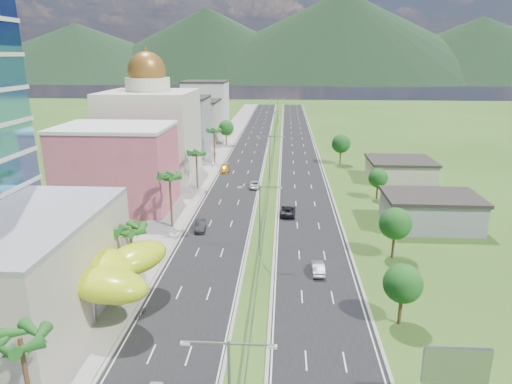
# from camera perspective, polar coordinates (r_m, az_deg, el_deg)

# --- Properties ---
(ground) EXTENTS (500.00, 500.00, 0.00)m
(ground) POSITION_cam_1_polar(r_m,az_deg,el_deg) (56.65, -0.13, -12.78)
(ground) COLOR #2D5119
(ground) RESTS_ON ground
(road_left) EXTENTS (11.00, 260.00, 0.04)m
(road_left) POSITION_cam_1_polar(r_m,az_deg,el_deg) (142.34, -0.76, 5.48)
(road_left) COLOR black
(road_left) RESTS_ON ground
(road_right) EXTENTS (11.00, 260.00, 0.04)m
(road_right) POSITION_cam_1_polar(r_m,az_deg,el_deg) (142.00, 5.31, 5.38)
(road_right) COLOR black
(road_right) RESTS_ON ground
(sidewalk_left) EXTENTS (7.00, 260.00, 0.12)m
(sidewalk_left) POSITION_cam_1_polar(r_m,az_deg,el_deg) (143.36, -4.57, 5.52)
(sidewalk_left) COLOR gray
(sidewalk_left) RESTS_ON ground
(median_guardrail) EXTENTS (0.10, 216.06, 0.76)m
(median_guardrail) POSITION_cam_1_polar(r_m,az_deg,el_deg) (124.24, 2.06, 4.07)
(median_guardrail) COLOR gray
(median_guardrail) RESTS_ON ground
(streetlight_median_b) EXTENTS (6.04, 0.25, 11.00)m
(streetlight_median_b) POSITION_cam_1_polar(r_m,az_deg,el_deg) (62.93, 0.47, -2.90)
(streetlight_median_b) COLOR gray
(streetlight_median_b) RESTS_ON ground
(streetlight_median_c) EXTENTS (6.04, 0.25, 11.00)m
(streetlight_median_c) POSITION_cam_1_polar(r_m,az_deg,el_deg) (101.45, 1.73, 4.72)
(streetlight_median_c) COLOR gray
(streetlight_median_c) RESTS_ON ground
(streetlight_median_d) EXTENTS (6.04, 0.25, 11.00)m
(streetlight_median_d) POSITION_cam_1_polar(r_m,az_deg,el_deg) (145.74, 2.35, 8.42)
(streetlight_median_d) COLOR gray
(streetlight_median_d) RESTS_ON ground
(streetlight_median_e) EXTENTS (6.04, 0.25, 11.00)m
(streetlight_median_e) POSITION_cam_1_polar(r_m,az_deg,el_deg) (190.37, 2.69, 10.38)
(streetlight_median_e) COLOR gray
(streetlight_median_e) RESTS_ON ground
(lime_canopy) EXTENTS (18.00, 15.00, 7.40)m
(lime_canopy) POSITION_cam_1_polar(r_m,az_deg,el_deg) (55.74, -21.66, -8.82)
(lime_canopy) COLOR #B5CF14
(lime_canopy) RESTS_ON ground
(pink_shophouse) EXTENTS (20.00, 15.00, 15.00)m
(pink_shophouse) POSITION_cam_1_polar(r_m,az_deg,el_deg) (89.34, -16.96, 2.82)
(pink_shophouse) COLOR #C85268
(pink_shophouse) RESTS_ON ground
(domed_building) EXTENTS (20.00, 20.00, 28.70)m
(domed_building) POSITION_cam_1_polar(r_m,az_deg,el_deg) (110.00, -13.02, 7.69)
(domed_building) COLOR beige
(domed_building) RESTS_ON ground
(midrise_grey) EXTENTS (16.00, 15.00, 16.00)m
(midrise_grey) POSITION_cam_1_polar(r_m,az_deg,el_deg) (134.15, -9.52, 8.01)
(midrise_grey) COLOR gray
(midrise_grey) RESTS_ON ground
(midrise_beige) EXTENTS (16.00, 15.00, 13.00)m
(midrise_beige) POSITION_cam_1_polar(r_m,az_deg,el_deg) (155.64, -7.69, 8.73)
(midrise_beige) COLOR #BEB59D
(midrise_beige) RESTS_ON ground
(midrise_white) EXTENTS (16.00, 15.00, 18.00)m
(midrise_white) POSITION_cam_1_polar(r_m,az_deg,el_deg) (177.78, -6.28, 10.58)
(midrise_white) COLOR silver
(midrise_white) RESTS_ON ground
(billboard) EXTENTS (5.20, 0.35, 6.20)m
(billboard) POSITION_cam_1_polar(r_m,az_deg,el_deg) (41.40, 23.72, -19.48)
(billboard) COLOR gray
(billboard) RESTS_ON ground
(shed_near) EXTENTS (15.00, 10.00, 5.00)m
(shed_near) POSITION_cam_1_polar(r_m,az_deg,el_deg) (82.22, 20.98, -2.40)
(shed_near) COLOR gray
(shed_near) RESTS_ON ground
(shed_far) EXTENTS (14.00, 12.00, 4.40)m
(shed_far) POSITION_cam_1_polar(r_m,az_deg,el_deg) (110.58, 17.55, 2.53)
(shed_far) COLOR #BEB59D
(shed_far) RESTS_ON ground
(palm_tree_a) EXTENTS (3.60, 3.60, 9.10)m
(palm_tree_a) POSITION_cam_1_polar(r_m,az_deg,el_deg) (38.56, -27.35, -16.44)
(palm_tree_a) COLOR #47301C
(palm_tree_a) RESTS_ON ground
(palm_tree_b) EXTENTS (3.60, 3.60, 8.10)m
(palm_tree_b) POSITION_cam_1_polar(r_m,az_deg,el_deg) (58.36, -15.42, -4.83)
(palm_tree_b) COLOR #47301C
(palm_tree_b) RESTS_ON ground
(palm_tree_c) EXTENTS (3.60, 3.60, 9.60)m
(palm_tree_c) POSITION_cam_1_polar(r_m,az_deg,el_deg) (76.12, -10.75, 1.68)
(palm_tree_c) COLOR #47301C
(palm_tree_c) RESTS_ON ground
(palm_tree_d) EXTENTS (3.60, 3.60, 8.60)m
(palm_tree_d) POSITION_cam_1_polar(r_m,az_deg,el_deg) (98.15, -7.48, 4.65)
(palm_tree_d) COLOR #47301C
(palm_tree_d) RESTS_ON ground
(palm_tree_e) EXTENTS (3.60, 3.60, 9.40)m
(palm_tree_e) POSITION_cam_1_polar(r_m,az_deg,el_deg) (122.21, -5.27, 7.48)
(palm_tree_e) COLOR #47301C
(palm_tree_e) RESTS_ON ground
(leafy_tree_lfar) EXTENTS (4.90, 4.90, 8.05)m
(leafy_tree_lfar) POSITION_cam_1_polar(r_m,az_deg,el_deg) (147.08, -3.76, 8.01)
(leafy_tree_lfar) COLOR #47301C
(leafy_tree_lfar) RESTS_ON ground
(leafy_tree_ra) EXTENTS (4.20, 4.20, 6.90)m
(leafy_tree_ra) POSITION_cam_1_polar(r_m,az_deg,el_deg) (51.48, 17.89, -10.86)
(leafy_tree_ra) COLOR #47301C
(leafy_tree_ra) RESTS_ON ground
(leafy_tree_rb) EXTENTS (4.55, 4.55, 7.47)m
(leafy_tree_rb) POSITION_cam_1_polar(r_m,az_deg,el_deg) (67.14, 17.02, -3.81)
(leafy_tree_rb) COLOR #47301C
(leafy_tree_rb) RESTS_ON ground
(leafy_tree_rc) EXTENTS (3.85, 3.85, 6.33)m
(leafy_tree_rc) POSITION_cam_1_polar(r_m,az_deg,el_deg) (94.11, 15.02, 1.70)
(leafy_tree_rc) COLOR #47301C
(leafy_tree_rc) RESTS_ON ground
(leafy_tree_rd) EXTENTS (4.90, 4.90, 8.05)m
(leafy_tree_rd) POSITION_cam_1_polar(r_m,az_deg,el_deg) (122.13, 10.57, 5.95)
(leafy_tree_rd) COLOR #47301C
(leafy_tree_rd) RESTS_ON ground
(mountain_ridge) EXTENTS (860.00, 140.00, 90.00)m
(mountain_ridge) POSITION_cam_1_polar(r_m,az_deg,el_deg) (503.15, 10.40, 13.35)
(mountain_ridge) COLOR black
(mountain_ridge) RESTS_ON ground
(car_dark_left) EXTENTS (2.15, 4.86, 1.55)m
(car_dark_left) POSITION_cam_1_polar(r_m,az_deg,el_deg) (76.32, -6.98, -4.17)
(car_dark_left) COLOR black
(car_dark_left) RESTS_ON road_left
(car_silver_mid_left) EXTENTS (2.73, 5.04, 1.34)m
(car_silver_mid_left) POSITION_cam_1_polar(r_m,az_deg,el_deg) (99.51, -0.21, 0.91)
(car_silver_mid_left) COLOR #B7B9C0
(car_silver_mid_left) RESTS_ON road_left
(car_yellow_far_left) EXTENTS (2.42, 5.38, 1.53)m
(car_yellow_far_left) POSITION_cam_1_polar(r_m,az_deg,el_deg) (113.69, -3.91, 2.94)
(car_yellow_far_left) COLOR #C48917
(car_yellow_far_left) RESTS_ON road_left
(car_silver_right) EXTENTS (1.68, 4.58, 1.50)m
(car_silver_right) POSITION_cam_1_polar(r_m,az_deg,el_deg) (62.03, 7.74, -9.35)
(car_silver_right) COLOR #929498
(car_silver_right) RESTS_ON road_right
(car_dark_far_right) EXTENTS (2.91, 5.77, 1.57)m
(car_dark_far_right) POSITION_cam_1_polar(r_m,az_deg,el_deg) (82.93, 4.01, -2.35)
(car_dark_far_right) COLOR black
(car_dark_far_right) RESTS_ON road_right
(motorcycle) EXTENTS (0.99, 2.21, 1.36)m
(motorcycle) POSITION_cam_1_polar(r_m,az_deg,el_deg) (53.73, -14.17, -14.23)
(motorcycle) COLOR black
(motorcycle) RESTS_ON road_left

